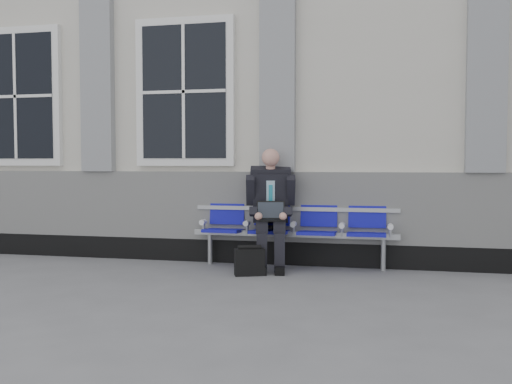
# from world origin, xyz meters

# --- Properties ---
(ground) EXTENTS (70.00, 70.00, 0.00)m
(ground) POSITION_xyz_m (0.00, 0.00, 0.00)
(ground) COLOR slate
(ground) RESTS_ON ground
(station_building) EXTENTS (14.40, 4.40, 4.49)m
(station_building) POSITION_xyz_m (-0.02, 3.47, 2.22)
(station_building) COLOR beige
(station_building) RESTS_ON ground
(bench) EXTENTS (2.60, 0.47, 0.91)m
(bench) POSITION_xyz_m (1.84, 1.32, 0.55)
(bench) COLOR #9EA0A3
(bench) RESTS_ON ground
(businessman) EXTENTS (0.65, 0.88, 1.49)m
(businessman) POSITION_xyz_m (1.56, 1.19, 0.80)
(businessman) COLOR black
(businessman) RESTS_ON ground
(briefcase) EXTENTS (0.38, 0.26, 0.36)m
(briefcase) POSITION_xyz_m (1.41, 0.68, 0.16)
(briefcase) COLOR black
(briefcase) RESTS_ON ground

